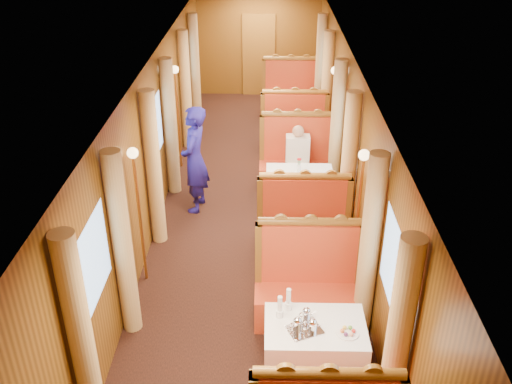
{
  "coord_description": "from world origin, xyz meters",
  "views": [
    {
      "loc": [
        0.23,
        -8.01,
        4.77
      ],
      "look_at": [
        0.09,
        -1.18,
        1.05
      ],
      "focal_mm": 40.0,
      "sensor_mm": 36.0,
      "label": 1
    }
  ],
  "objects_px": {
    "banquette_mid_fwd": "(302,225)",
    "rose_vase_mid": "(299,162)",
    "tea_tray": "(305,330)",
    "banquette_near_aft": "(308,289)",
    "banquette_mid_aft": "(296,164)",
    "fruit_plate": "(348,332)",
    "banquette_far_aft": "(290,98)",
    "teapot_back": "(306,315)",
    "teapot_right": "(312,327)",
    "steward": "(195,160)",
    "teapot_left": "(297,325)",
    "table_far": "(292,115)",
    "banquette_far_fwd": "(293,132)",
    "table_near": "(314,353)",
    "passenger": "(298,152)",
    "rose_vase_far": "(291,91)",
    "table_mid": "(299,194)"
  },
  "relations": [
    {
      "from": "banquette_near_aft",
      "to": "table_mid",
      "type": "xyz_separation_m",
      "value": [
        0.0,
        2.49,
        -0.05
      ]
    },
    {
      "from": "fruit_plate",
      "to": "steward",
      "type": "bearing_deg",
      "value": 117.71
    },
    {
      "from": "table_near",
      "to": "rose_vase_mid",
      "type": "relative_size",
      "value": 2.92
    },
    {
      "from": "table_mid",
      "to": "teapot_left",
      "type": "bearing_deg",
      "value": -93.1
    },
    {
      "from": "banquette_mid_aft",
      "to": "teapot_back",
      "type": "distance_m",
      "value": 4.45
    },
    {
      "from": "rose_vase_far",
      "to": "teapot_right",
      "type": "bearing_deg",
      "value": -90.18
    },
    {
      "from": "teapot_right",
      "to": "table_far",
      "type": "bearing_deg",
      "value": 85.27
    },
    {
      "from": "table_near",
      "to": "banquette_mid_fwd",
      "type": "distance_m",
      "value": 2.49
    },
    {
      "from": "banquette_near_aft",
      "to": "fruit_plate",
      "type": "relative_size",
      "value": 5.88
    },
    {
      "from": "table_mid",
      "to": "teapot_right",
      "type": "distance_m",
      "value": 3.62
    },
    {
      "from": "banquette_far_aft",
      "to": "steward",
      "type": "bearing_deg",
      "value": -111.05
    },
    {
      "from": "banquette_far_aft",
      "to": "banquette_mid_aft",
      "type": "bearing_deg",
      "value": -90.0
    },
    {
      "from": "banquette_far_aft",
      "to": "teapot_left",
      "type": "xyz_separation_m",
      "value": [
        -0.19,
        -8.09,
        0.39
      ]
    },
    {
      "from": "rose_vase_far",
      "to": "teapot_left",
      "type": "bearing_deg",
      "value": -91.41
    },
    {
      "from": "table_near",
      "to": "banquette_far_fwd",
      "type": "relative_size",
      "value": 0.78
    },
    {
      "from": "banquette_mid_fwd",
      "to": "rose_vase_mid",
      "type": "height_order",
      "value": "banquette_mid_fwd"
    },
    {
      "from": "banquette_near_aft",
      "to": "banquette_mid_aft",
      "type": "height_order",
      "value": "same"
    },
    {
      "from": "banquette_far_fwd",
      "to": "teapot_right",
      "type": "xyz_separation_m",
      "value": [
        -0.04,
        -6.08,
        0.39
      ]
    },
    {
      "from": "tea_tray",
      "to": "steward",
      "type": "distance_m",
      "value": 4.06
    },
    {
      "from": "tea_tray",
      "to": "fruit_plate",
      "type": "xyz_separation_m",
      "value": [
        0.44,
        -0.04,
        0.01
      ]
    },
    {
      "from": "banquette_mid_fwd",
      "to": "tea_tray",
      "type": "xyz_separation_m",
      "value": [
        -0.12,
        -2.56,
        0.33
      ]
    },
    {
      "from": "teapot_back",
      "to": "rose_vase_mid",
      "type": "relative_size",
      "value": 0.41
    },
    {
      "from": "teapot_left",
      "to": "rose_vase_mid",
      "type": "bearing_deg",
      "value": 73.9
    },
    {
      "from": "tea_tray",
      "to": "banquette_far_aft",
      "type": "bearing_deg",
      "value": 89.16
    },
    {
      "from": "teapot_back",
      "to": "passenger",
      "type": "xyz_separation_m",
      "value": [
        0.09,
        4.22,
        -0.07
      ]
    },
    {
      "from": "banquette_mid_aft",
      "to": "tea_tray",
      "type": "height_order",
      "value": "banquette_mid_aft"
    },
    {
      "from": "teapot_back",
      "to": "rose_vase_mid",
      "type": "bearing_deg",
      "value": 79.93
    },
    {
      "from": "teapot_right",
      "to": "steward",
      "type": "distance_m",
      "value": 4.11
    },
    {
      "from": "rose_vase_far",
      "to": "banquette_far_aft",
      "type": "bearing_deg",
      "value": 88.86
    },
    {
      "from": "banquette_near_aft",
      "to": "banquette_far_aft",
      "type": "height_order",
      "value": "same"
    },
    {
      "from": "banquette_far_aft",
      "to": "teapot_back",
      "type": "bearing_deg",
      "value": -90.68
    },
    {
      "from": "table_near",
      "to": "banquette_near_aft",
      "type": "height_order",
      "value": "banquette_near_aft"
    },
    {
      "from": "teapot_left",
      "to": "teapot_back",
      "type": "height_order",
      "value": "teapot_left"
    },
    {
      "from": "teapot_left",
      "to": "fruit_plate",
      "type": "height_order",
      "value": "teapot_left"
    },
    {
      "from": "banquette_mid_fwd",
      "to": "table_far",
      "type": "xyz_separation_m",
      "value": [
        0.0,
        4.51,
        -0.05
      ]
    },
    {
      "from": "rose_vase_far",
      "to": "table_near",
      "type": "bearing_deg",
      "value": -89.83
    },
    {
      "from": "table_near",
      "to": "rose_vase_far",
      "type": "xyz_separation_m",
      "value": [
        -0.02,
        6.97,
        0.55
      ]
    },
    {
      "from": "fruit_plate",
      "to": "steward",
      "type": "height_order",
      "value": "steward"
    },
    {
      "from": "tea_tray",
      "to": "fruit_plate",
      "type": "height_order",
      "value": "fruit_plate"
    },
    {
      "from": "rose_vase_mid",
      "to": "teapot_left",
      "type": "bearing_deg",
      "value": -92.82
    },
    {
      "from": "table_near",
      "to": "teapot_left",
      "type": "height_order",
      "value": "teapot_left"
    },
    {
      "from": "table_mid",
      "to": "rose_vase_far",
      "type": "height_order",
      "value": "rose_vase_far"
    },
    {
      "from": "banquette_near_aft",
      "to": "banquette_mid_aft",
      "type": "distance_m",
      "value": 3.5
    },
    {
      "from": "banquette_mid_fwd",
      "to": "steward",
      "type": "distance_m",
      "value": 2.1
    },
    {
      "from": "teapot_left",
      "to": "table_near",
      "type": "bearing_deg",
      "value": 6.99
    },
    {
      "from": "teapot_back",
      "to": "rose_vase_far",
      "type": "xyz_separation_m",
      "value": [
        0.07,
        6.89,
        0.12
      ]
    },
    {
      "from": "banquette_mid_fwd",
      "to": "banquette_far_fwd",
      "type": "relative_size",
      "value": 1.0
    },
    {
      "from": "banquette_mid_aft",
      "to": "fruit_plate",
      "type": "height_order",
      "value": "banquette_mid_aft"
    },
    {
      "from": "tea_tray",
      "to": "steward",
      "type": "xyz_separation_m",
      "value": [
        -1.55,
        3.75,
        0.13
      ]
    },
    {
      "from": "banquette_far_aft",
      "to": "fruit_plate",
      "type": "xyz_separation_m",
      "value": [
        0.32,
        -8.13,
        0.35
      ]
    }
  ]
}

